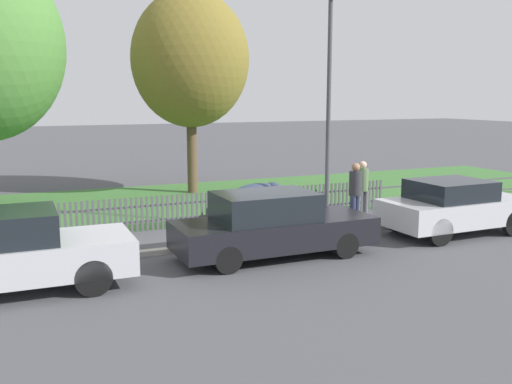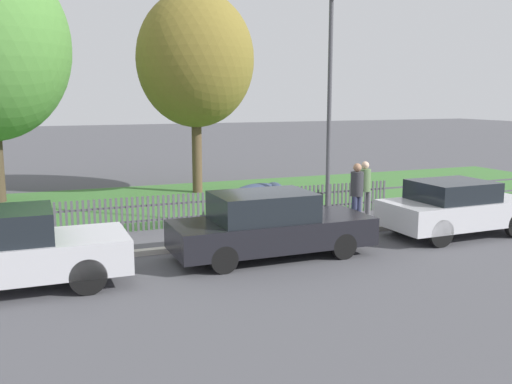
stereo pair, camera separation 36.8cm
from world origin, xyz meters
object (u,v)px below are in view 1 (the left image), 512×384
Objects in this scene: parked_car_black_saloon at (272,225)px; pedestrian_by_lamp at (362,186)px; tree_behind_motorcycle at (190,60)px; parked_car_navy_estate at (454,206)px; parked_car_silver_hatchback at (7,252)px; street_lamp at (331,85)px; covered_motorcycle at (260,200)px; pedestrian_near_fence at (355,190)px.

parked_car_black_saloon is 4.80m from pedestrian_by_lamp.
tree_behind_motorcycle is (0.99, 8.74, 4.01)m from parked_car_black_saloon.
parked_car_silver_hatchback is at bearing -179.59° from parked_car_navy_estate.
parked_car_navy_estate is 0.64× the size of street_lamp.
covered_motorcycle is 3.04m from pedestrian_by_lamp.
street_lamp is (7.59, 1.72, 2.99)m from parked_car_silver_hatchback.
tree_behind_motorcycle reaches higher than parked_car_black_saloon.
covered_motorcycle is 0.33× the size of street_lamp.
tree_behind_motorcycle reaches higher than covered_motorcycle.
parked_car_silver_hatchback is 9.71m from pedestrian_by_lamp.
pedestrian_by_lamp is at bearing 13.02° from pedestrian_near_fence.
parked_car_navy_estate is at bearing 0.77° from parked_car_black_saloon.
parked_car_silver_hatchback is at bearing -167.25° from street_lamp.
street_lamp is at bearing 33.57° from parked_car_black_saloon.
tree_behind_motorcycle is at bearing 55.90° from parked_car_silver_hatchback.
parked_car_black_saloon is at bearing 176.85° from pedestrian_near_fence.
parked_car_black_saloon is 0.62× the size of tree_behind_motorcycle.
parked_car_silver_hatchback reaches higher than parked_car_navy_estate.
parked_car_black_saloon is 3.08m from covered_motorcycle.
tree_behind_motorcycle is at bearing 76.92° from pedestrian_near_fence.
street_lamp reaches higher than parked_car_silver_hatchback.
parked_car_navy_estate is at bearing -77.98° from pedestrian_near_fence.
parked_car_black_saloon is 5.10m from parked_car_navy_estate.
street_lamp reaches higher than pedestrian_by_lamp.
parked_car_navy_estate reaches higher than covered_motorcycle.
parked_car_black_saloon is 4.13m from street_lamp.
parked_car_black_saloon is 2.57× the size of pedestrian_near_fence.
parked_car_silver_hatchback is 0.97× the size of parked_car_black_saloon.
pedestrian_near_fence is at bearing -20.45° from covered_motorcycle.
pedestrian_by_lamp is at bearing 111.70° from parked_car_navy_estate.
pedestrian_by_lamp is (4.06, 2.55, 0.23)m from parked_car_black_saloon.
street_lamp is at bearing 47.83° from pedestrian_by_lamp.
covered_motorcycle is at bearing 70.48° from parked_car_black_saloon.
tree_behind_motorcycle is at bearing 100.64° from street_lamp.
pedestrian_by_lamp is (3.07, -6.19, -3.78)m from tree_behind_motorcycle.
pedestrian_near_fence is at bearing 133.21° from parked_car_navy_estate.
parked_car_navy_estate is 2.24× the size of pedestrian_near_fence.
pedestrian_near_fence is 1.03× the size of pedestrian_by_lamp.
tree_behind_motorcycle is (6.24, 8.92, 3.97)m from parked_car_silver_hatchback.
parked_car_black_saloon is 0.73× the size of street_lamp.
pedestrian_near_fence is 0.28× the size of street_lamp.
street_lamp is at bearing 13.62° from parked_car_silver_hatchback.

